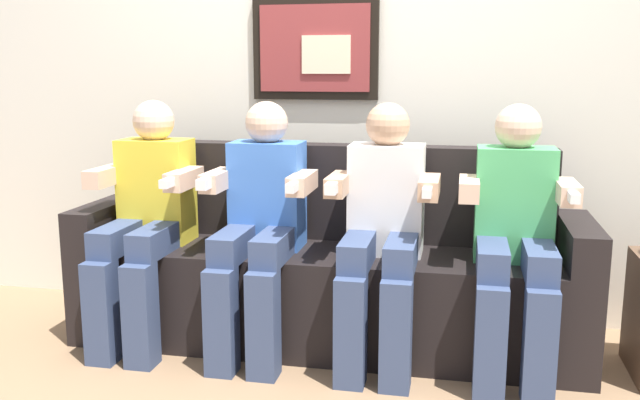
{
  "coord_description": "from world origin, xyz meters",
  "views": [
    {
      "loc": [
        0.59,
        -2.67,
        1.25
      ],
      "look_at": [
        0.0,
        0.15,
        0.7
      ],
      "focal_mm": 38.64,
      "sensor_mm": 36.0,
      "label": 1
    }
  ],
  "objects_px": {
    "person_leftmost": "(146,213)",
    "person_right_center": "(383,224)",
    "couch": "(328,275)",
    "person_left_center": "(260,218)",
    "person_rightmost": "(515,230)"
  },
  "relations": [
    {
      "from": "person_leftmost",
      "to": "person_right_center",
      "type": "distance_m",
      "value": 1.08
    },
    {
      "from": "couch",
      "to": "person_left_center",
      "type": "relative_size",
      "value": 2.08
    },
    {
      "from": "person_leftmost",
      "to": "couch",
      "type": "bearing_deg",
      "value": 11.74
    },
    {
      "from": "person_right_center",
      "to": "person_left_center",
      "type": "bearing_deg",
      "value": 180.0
    },
    {
      "from": "couch",
      "to": "person_right_center",
      "type": "relative_size",
      "value": 2.08
    },
    {
      "from": "couch",
      "to": "person_left_center",
      "type": "height_order",
      "value": "person_left_center"
    },
    {
      "from": "person_left_center",
      "to": "person_rightmost",
      "type": "height_order",
      "value": "same"
    },
    {
      "from": "person_left_center",
      "to": "person_rightmost",
      "type": "relative_size",
      "value": 1.0
    },
    {
      "from": "couch",
      "to": "person_left_center",
      "type": "bearing_deg",
      "value": -148.02
    },
    {
      "from": "couch",
      "to": "person_leftmost",
      "type": "distance_m",
      "value": 0.88
    },
    {
      "from": "person_leftmost",
      "to": "person_right_center",
      "type": "xyz_separation_m",
      "value": [
        1.08,
        -0.0,
        0.0
      ]
    },
    {
      "from": "person_leftmost",
      "to": "person_rightmost",
      "type": "relative_size",
      "value": 1.0
    },
    {
      "from": "couch",
      "to": "person_rightmost",
      "type": "xyz_separation_m",
      "value": [
        0.81,
        -0.17,
        0.29
      ]
    },
    {
      "from": "person_right_center",
      "to": "person_rightmost",
      "type": "height_order",
      "value": "same"
    },
    {
      "from": "person_leftmost",
      "to": "person_left_center",
      "type": "relative_size",
      "value": 1.0
    }
  ]
}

